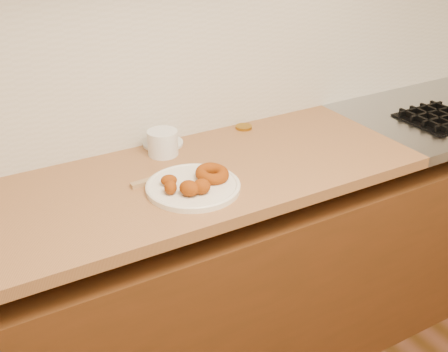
% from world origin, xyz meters
% --- Properties ---
extents(wall_back, '(4.00, 0.02, 2.70)m').
position_xyz_m(wall_back, '(0.00, 2.00, 1.35)').
color(wall_back, beige).
rests_on(wall_back, ground).
extents(base_cabinet, '(3.60, 0.60, 0.77)m').
position_xyz_m(base_cabinet, '(0.00, 1.69, 0.39)').
color(base_cabinet, '#532A12').
rests_on(base_cabinet, floor).
extents(butcher_block, '(2.30, 0.62, 0.04)m').
position_xyz_m(butcher_block, '(-0.65, 1.69, 0.88)').
color(butcher_block, '#93603A').
rests_on(butcher_block, base_cabinet).
extents(backsplash, '(3.60, 0.02, 0.60)m').
position_xyz_m(backsplash, '(0.00, 1.99, 1.20)').
color(backsplash, beige).
rests_on(backsplash, wall_back).
extents(donut_plate, '(0.30, 0.30, 0.02)m').
position_xyz_m(donut_plate, '(-0.32, 1.59, 0.91)').
color(donut_plate, white).
rests_on(donut_plate, butcher_block).
extents(ring_donut, '(0.16, 0.16, 0.05)m').
position_xyz_m(ring_donut, '(-0.25, 1.59, 0.94)').
color(ring_donut, '#893100').
rests_on(ring_donut, donut_plate).
extents(fried_dough_chunks, '(0.14, 0.16, 0.05)m').
position_xyz_m(fried_dough_chunks, '(-0.36, 1.56, 0.94)').
color(fried_dough_chunks, '#893100').
rests_on(fried_dough_chunks, donut_plate).
extents(plastic_tub, '(0.12, 0.12, 0.09)m').
position_xyz_m(plastic_tub, '(-0.30, 1.87, 0.94)').
color(plastic_tub, silver).
rests_on(plastic_tub, butcher_block).
extents(tub_lid, '(0.18, 0.18, 0.01)m').
position_xyz_m(tub_lid, '(-0.26, 1.95, 0.90)').
color(tub_lid, silver).
rests_on(tub_lid, butcher_block).
extents(brass_jar_lid, '(0.08, 0.08, 0.01)m').
position_xyz_m(brass_jar_lid, '(0.07, 1.93, 0.91)').
color(brass_jar_lid, olive).
rests_on(brass_jar_lid, butcher_block).
extents(wooden_utensil, '(0.19, 0.03, 0.01)m').
position_xyz_m(wooden_utensil, '(-0.39, 1.70, 0.91)').
color(wooden_utensil, '#93734B').
rests_on(wooden_utensil, butcher_block).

